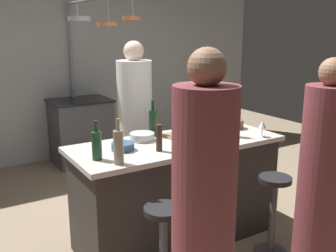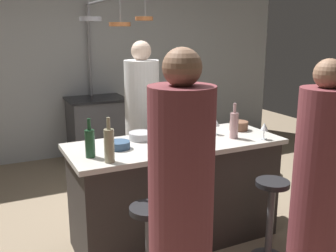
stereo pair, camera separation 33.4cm
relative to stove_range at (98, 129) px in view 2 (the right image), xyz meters
name	(u,v)px [view 2 (the right image)]	position (x,y,z in m)	size (l,w,h in m)	color
ground_plane	(175,238)	(0.00, -2.45, -0.45)	(9.00, 9.00, 0.00)	gray
back_wall	(87,66)	(0.00, 0.40, 0.85)	(6.40, 0.16, 2.60)	#B2B7BC
kitchen_island	(176,191)	(0.00, -2.45, 0.01)	(1.80, 0.72, 0.90)	#332D2B
stove_range	(98,129)	(0.00, 0.00, 0.00)	(0.80, 0.64, 0.89)	#47474C
chef	(142,129)	(0.07, -1.53, 0.34)	(0.36, 0.36, 1.71)	white
bar_stool_right	(270,217)	(0.52, -3.07, -0.07)	(0.28, 0.28, 0.68)	#4C4C51
guest_right	(318,188)	(0.58, -3.45, 0.31)	(0.35, 0.35, 1.63)	brown
bar_stool_left	(149,248)	(-0.51, -3.07, -0.07)	(0.28, 0.28, 0.68)	#4C4C51
guest_left	(181,214)	(-0.48, -3.46, 0.35)	(0.36, 0.36, 1.72)	brown
overhead_pot_rack	(105,41)	(0.01, -0.51, 1.23)	(0.87, 1.42, 2.17)	gray
potted_plant	(253,150)	(1.67, -1.37, -0.15)	(0.36, 0.36, 0.52)	brown
cutting_board	(183,135)	(0.13, -2.33, 0.46)	(0.32, 0.22, 0.02)	#997047
pepper_mill	(154,138)	(-0.27, -2.60, 0.56)	(0.05, 0.05, 0.21)	#382319
wine_bottle_white	(109,145)	(-0.66, -2.71, 0.58)	(0.07, 0.07, 0.32)	gray
wine_bottle_red	(154,122)	(-0.09, -2.19, 0.58)	(0.07, 0.07, 0.32)	#143319
wine_bottle_rose	(234,125)	(0.50, -2.57, 0.57)	(0.07, 0.07, 0.31)	#B78C8E
wine_bottle_green	(90,143)	(-0.75, -2.55, 0.56)	(0.07, 0.07, 0.29)	#193D23
wine_glass_by_chef	(216,123)	(0.42, -2.41, 0.56)	(0.07, 0.07, 0.15)	silver
wine_glass_near_left_guest	(264,127)	(0.70, -2.72, 0.56)	(0.07, 0.07, 0.15)	silver
mixing_bowl_blue	(119,145)	(-0.50, -2.44, 0.48)	(0.18, 0.18, 0.06)	#334C6B
mixing_bowl_wooden	(239,126)	(0.70, -2.36, 0.49)	(0.17, 0.17, 0.08)	brown
mixing_bowl_steel	(141,136)	(-0.24, -2.27, 0.49)	(0.21, 0.21, 0.06)	#B7B7BC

